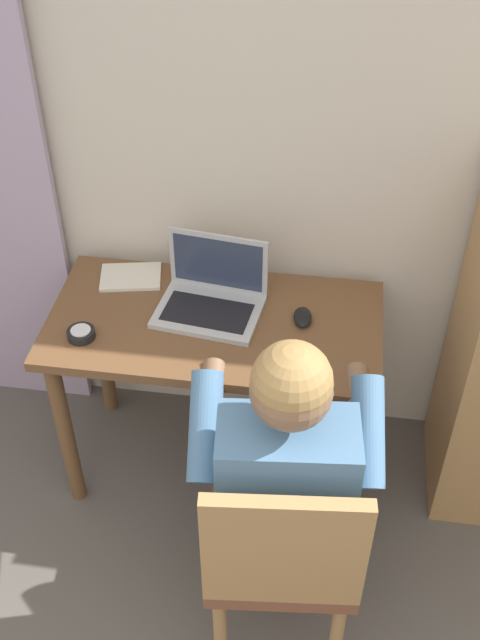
% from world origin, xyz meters
% --- Properties ---
extents(wall_back, '(4.80, 0.05, 2.50)m').
position_xyz_m(wall_back, '(0.00, 2.20, 1.25)').
color(wall_back, beige).
rests_on(wall_back, ground_plane).
extents(desk, '(1.10, 0.57, 0.73)m').
position_xyz_m(desk, '(-0.34, 1.84, 0.61)').
color(desk, brown).
rests_on(desk, ground_plane).
extents(chair, '(0.46, 0.44, 0.90)m').
position_xyz_m(chair, '(-0.04, 1.15, 0.51)').
color(chair, brown).
rests_on(chair, ground_plane).
extents(person_seated, '(0.57, 0.61, 1.22)m').
position_xyz_m(person_seated, '(-0.05, 1.34, 0.69)').
color(person_seated, '#33384C').
rests_on(person_seated, ground_plane).
extents(laptop, '(0.37, 0.29, 0.24)m').
position_xyz_m(laptop, '(-0.36, 1.91, 0.79)').
color(laptop, '#B7BABF').
rests_on(laptop, desk).
extents(computer_mouse, '(0.07, 0.11, 0.03)m').
position_xyz_m(computer_mouse, '(-0.05, 1.88, 0.75)').
color(computer_mouse, black).
rests_on(computer_mouse, desk).
extents(desk_clock, '(0.09, 0.09, 0.03)m').
position_xyz_m(desk_clock, '(-0.75, 1.70, 0.75)').
color(desk_clock, black).
rests_on(desk_clock, desk).
extents(notebook_pad, '(0.24, 0.19, 0.01)m').
position_xyz_m(notebook_pad, '(-0.67, 2.03, 0.74)').
color(notebook_pad, silver).
rests_on(notebook_pad, desk).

